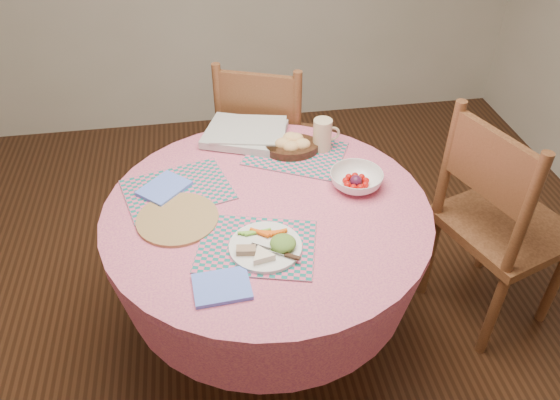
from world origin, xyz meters
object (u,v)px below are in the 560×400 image
at_px(dining_table, 268,245).
at_px(latte_mug, 323,134).
at_px(dinner_plate, 268,246).
at_px(wicker_trivet, 178,219).
at_px(bread_bowl, 292,145).
at_px(chair_right, 498,221).
at_px(fruit_bowl, 356,180).
at_px(chair_back, 265,142).

xyz_separation_m(dining_table, latte_mug, (0.29, 0.36, 0.27)).
distance_m(dinner_plate, latte_mug, 0.67).
distance_m(wicker_trivet, bread_bowl, 0.62).
relative_size(chair_right, dinner_plate, 4.23).
distance_m(wicker_trivet, latte_mug, 0.73).
bearing_deg(dinner_plate, fruit_bowl, 37.91).
relative_size(latte_mug, fruit_bowl, 0.62).
bearing_deg(latte_mug, dining_table, -129.30).
relative_size(chair_back, dinner_plate, 3.98).
bearing_deg(latte_mug, wicker_trivet, -148.86).
relative_size(dining_table, fruit_bowl, 5.51).
bearing_deg(wicker_trivet, fruit_bowl, 7.76).
relative_size(wicker_trivet, fruit_bowl, 1.33).
height_order(chair_back, latte_mug, chair_back).
bearing_deg(dinner_plate, chair_right, 12.58).
xyz_separation_m(dining_table, chair_back, (0.10, 0.82, -0.03)).
bearing_deg(dining_table, wicker_trivet, -176.59).
distance_m(chair_right, dinner_plate, 1.05).
xyz_separation_m(dinner_plate, bread_bowl, (0.19, 0.59, 0.01)).
bearing_deg(wicker_trivet, chair_right, 0.57).
bearing_deg(fruit_bowl, latte_mug, 104.18).
relative_size(chair_right, bread_bowl, 4.61).
bearing_deg(fruit_bowl, bread_bowl, 125.45).
xyz_separation_m(chair_right, dinner_plate, (-1.01, -0.22, 0.22)).
xyz_separation_m(wicker_trivet, bread_bowl, (0.49, 0.38, 0.03)).
bearing_deg(latte_mug, fruit_bowl, -75.82).
bearing_deg(dinner_plate, chair_back, 82.77).
relative_size(wicker_trivet, dinner_plate, 1.20).
relative_size(bread_bowl, fruit_bowl, 1.02).
distance_m(bread_bowl, latte_mug, 0.14).
xyz_separation_m(bread_bowl, fruit_bowl, (0.20, -0.29, -0.00)).
xyz_separation_m(chair_back, wicker_trivet, (-0.44, -0.84, 0.23)).
distance_m(dining_table, dinner_plate, 0.32).
xyz_separation_m(dining_table, wicker_trivet, (-0.33, -0.02, 0.20)).
xyz_separation_m(dinner_plate, latte_mug, (0.32, 0.59, 0.05)).
relative_size(chair_right, wicker_trivet, 3.54).
bearing_deg(chair_right, dinner_plate, 83.64).
xyz_separation_m(dining_table, fruit_bowl, (0.36, 0.08, 0.23)).
relative_size(dining_table, chair_back, 1.24).
bearing_deg(dinner_plate, bread_bowl, 72.17).
height_order(chair_right, bread_bowl, chair_right).
xyz_separation_m(wicker_trivet, dinner_plate, (0.30, -0.21, 0.02)).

